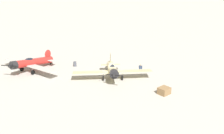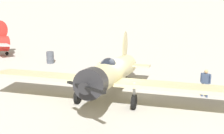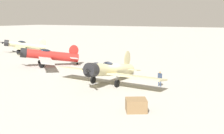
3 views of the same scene
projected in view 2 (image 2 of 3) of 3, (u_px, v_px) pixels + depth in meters
The scene contains 4 objects.
ground_plane at pixel (112, 97), 19.37m from camera, with size 400.00×400.00×0.00m, color #A8A59E.
airplane_foreground at pixel (110, 74), 18.49m from camera, with size 9.84×13.27×3.40m.
ground_crew_mechanic at pixel (206, 81), 19.12m from camera, with size 0.41×0.57×1.63m.
fuel_drum at pixel (50, 57), 26.44m from camera, with size 0.62×0.62×0.93m.
Camera 2 is at (17.86, 3.30, 6.95)m, focal length 53.58 mm.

